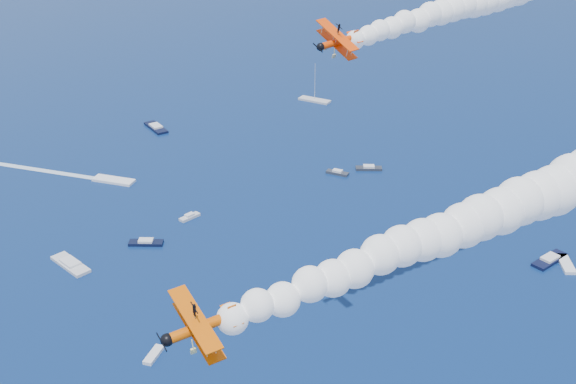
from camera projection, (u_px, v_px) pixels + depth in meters
biplane_lead at (338, 42)px, 113.29m from camera, size 8.35×10.06×8.32m
biplane_trail at (201, 327)px, 65.65m from camera, size 7.91×9.29×6.90m
smoke_trail_lead at (469, 4)px, 126.55m from camera, size 55.96×9.94×10.53m
smoke_trail_trail at (452, 229)px, 76.88m from camera, size 56.13×12.87×10.53m
spectator_boats at (43, 229)px, 182.73m from camera, size 221.16×164.42×0.70m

